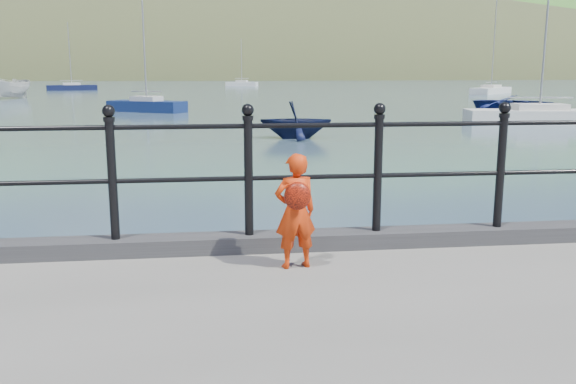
{
  "coord_description": "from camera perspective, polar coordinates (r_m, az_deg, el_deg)",
  "views": [
    {
      "loc": [
        -0.91,
        -5.58,
        2.64
      ],
      "look_at": [
        -0.25,
        -0.2,
        1.55
      ],
      "focal_mm": 38.0,
      "sensor_mm": 36.0,
      "label": 1
    }
  ],
  "objects": [
    {
      "name": "ground",
      "position": [
        6.24,
        2.08,
        -13.68
      ],
      "size": [
        600.0,
        600.0,
        0.0
      ],
      "primitive_type": "plane",
      "color": "#2D4251",
      "rests_on": "ground"
    },
    {
      "name": "kerb",
      "position": [
        5.72,
        2.4,
        -4.51
      ],
      "size": [
        60.0,
        0.3,
        0.15
      ],
      "primitive_type": "cube",
      "color": "#28282B",
      "rests_on": "quay"
    },
    {
      "name": "railing",
      "position": [
        5.56,
        2.46,
        2.93
      ],
      "size": [
        18.11,
        0.11,
        1.2
      ],
      "color": "black",
      "rests_on": "kerb"
    },
    {
      "name": "far_shore",
      "position": [
        249.39,
        2.02,
        5.53
      ],
      "size": [
        830.0,
        200.0,
        156.0
      ],
      "color": "#333A21",
      "rests_on": "ground"
    },
    {
      "name": "child",
      "position": [
        5.05,
        0.7,
        -1.71
      ],
      "size": [
        0.39,
        0.33,
        0.97
      ],
      "rotation": [
        0.0,
        0.0,
        3.33
      ],
      "color": "red",
      "rests_on": "quay"
    },
    {
      "name": "launch_blue",
      "position": [
        43.21,
        20.33,
        7.83
      ],
      "size": [
        6.08,
        5.87,
        1.03
      ],
      "primitive_type": "imported",
      "rotation": [
        0.0,
        0.0,
        0.89
      ],
      "color": "#121D51",
      "rests_on": "ground"
    },
    {
      "name": "launch_white",
      "position": [
        63.5,
        -24.49,
        8.83
      ],
      "size": [
        3.59,
        5.33,
        1.93
      ],
      "primitive_type": "imported",
      "rotation": [
        0.0,
        0.0,
        -0.38
      ],
      "color": "silver",
      "rests_on": "ground"
    },
    {
      "name": "launch_navy",
      "position": [
        23.96,
        0.73,
        6.77
      ],
      "size": [
        2.99,
        2.65,
        1.45
      ],
      "primitive_type": "imported",
      "rotation": [
        0.0,
        0.0,
        1.47
      ],
      "color": "black",
      "rests_on": "ground"
    },
    {
      "name": "sailboat_deep",
      "position": [
        102.66,
        -4.35,
        10.03
      ],
      "size": [
        5.44,
        3.29,
        7.87
      ],
      "rotation": [
        0.0,
        0.0,
        -0.36
      ],
      "color": "silver",
      "rests_on": "ground"
    },
    {
      "name": "sailboat_left",
      "position": [
        86.75,
        -19.57,
        9.18
      ],
      "size": [
        6.6,
        3.6,
        8.93
      ],
      "rotation": [
        0.0,
        0.0,
        0.28
      ],
      "color": "black",
      "rests_on": "ground"
    },
    {
      "name": "sailboat_port",
      "position": [
        40.48,
        -13.07,
        7.8
      ],
      "size": [
        5.29,
        4.08,
        7.62
      ],
      "rotation": [
        0.0,
        0.0,
        -0.54
      ],
      "color": "navy",
      "rests_on": "ground"
    },
    {
      "name": "sailboat_far",
      "position": [
        73.68,
        18.46,
        8.98
      ],
      "size": [
        6.91,
        6.91,
        10.78
      ],
      "rotation": [
        0.0,
        0.0,
        0.78
      ],
      "color": "white",
      "rests_on": "ground"
    },
    {
      "name": "sailboat_near",
      "position": [
        33.01,
        22.43,
        6.5
      ],
      "size": [
        7.31,
        3.06,
        9.62
      ],
      "rotation": [
        0.0,
        0.0,
        -0.16
      ],
      "color": "silver",
      "rests_on": "ground"
    }
  ]
}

